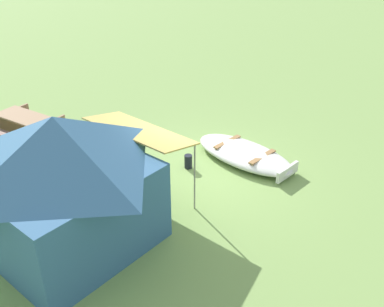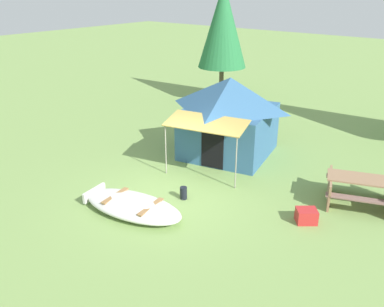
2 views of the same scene
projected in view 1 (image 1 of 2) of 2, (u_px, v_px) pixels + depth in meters
The scene contains 6 objects.
ground_plane at pixel (196, 174), 10.93m from camera, with size 80.00×80.00×0.00m, color #799B51.
beached_rowboat at pixel (244, 154), 11.44m from camera, with size 3.06×1.71×0.38m.
canvas_cabin_tent at pixel (63, 181), 8.06m from camera, with size 3.57×4.51×2.70m.
picnic_table at pixel (26, 126), 12.25m from camera, with size 2.14×1.98×0.79m.
cooler_box at pixel (96, 128), 12.82m from camera, with size 0.50×0.40×0.36m, color red.
fuel_can at pixel (188, 162), 11.13m from camera, with size 0.20×0.20×0.36m, color black.
Camera 1 is at (-7.37, 5.69, 5.75)m, focal length 41.04 mm.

